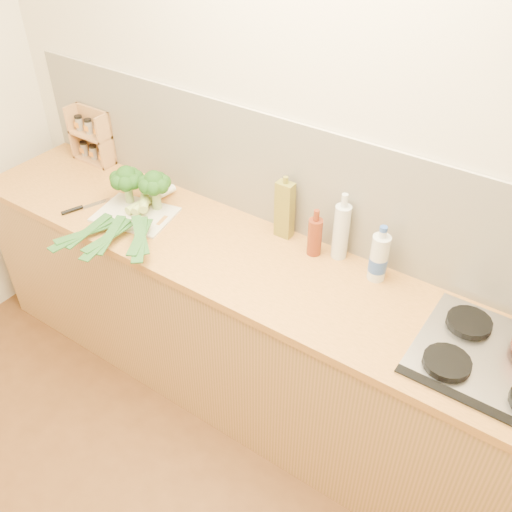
{
  "coord_description": "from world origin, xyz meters",
  "views": [
    {
      "loc": [
        1.08,
        -0.41,
        2.45
      ],
      "look_at": [
        0.04,
        1.1,
        1.02
      ],
      "focal_mm": 40.0,
      "sensor_mm": 36.0,
      "label": 1
    }
  ],
  "objects_px": {
    "gas_hob": "(499,362)",
    "chefs_knife": "(79,208)",
    "spice_rack": "(93,139)",
    "chopping_board": "(135,215)"
  },
  "relations": [
    {
      "from": "gas_hob",
      "to": "chopping_board",
      "type": "distance_m",
      "value": 1.73
    },
    {
      "from": "gas_hob",
      "to": "spice_rack",
      "type": "xyz_separation_m",
      "value": [
        -2.3,
        0.25,
        0.12
      ]
    },
    {
      "from": "gas_hob",
      "to": "spice_rack",
      "type": "bearing_deg",
      "value": 173.85
    },
    {
      "from": "gas_hob",
      "to": "chefs_knife",
      "type": "relative_size",
      "value": 2.24
    },
    {
      "from": "chefs_knife",
      "to": "chopping_board",
      "type": "bearing_deg",
      "value": 44.83
    },
    {
      "from": "gas_hob",
      "to": "chefs_knife",
      "type": "height_order",
      "value": "gas_hob"
    },
    {
      "from": "chopping_board",
      "to": "chefs_knife",
      "type": "relative_size",
      "value": 1.41
    },
    {
      "from": "gas_hob",
      "to": "chefs_knife",
      "type": "xyz_separation_m",
      "value": [
        -2.0,
        -0.16,
        -0.01
      ]
    },
    {
      "from": "gas_hob",
      "to": "chefs_knife",
      "type": "bearing_deg",
      "value": -175.45
    },
    {
      "from": "gas_hob",
      "to": "spice_rack",
      "type": "distance_m",
      "value": 2.32
    }
  ]
}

